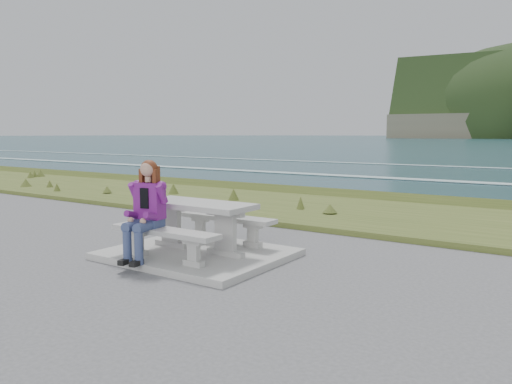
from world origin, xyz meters
TOP-DOWN VIEW (x-y plane):
  - concrete_slab at (0.00, 0.00)m, footprint 2.60×2.10m
  - picnic_table at (0.00, 0.00)m, footprint 1.80×0.75m
  - bench_landward at (0.00, -0.70)m, footprint 1.80×0.35m
  - bench_seaward at (0.00, 0.70)m, footprint 1.80×0.35m
  - grass_verge at (0.00, 5.00)m, footprint 160.00×4.50m
  - shore_drop at (0.00, 7.90)m, footprint 160.00×0.80m
  - ocean at (0.00, 25.09)m, footprint 1600.00×1600.00m
  - seated_woman at (-0.27, -0.83)m, footprint 0.50×0.75m

SIDE VIEW (x-z plane):
  - ocean at x=0.00m, z-range -1.79..-1.70m
  - grass_verge at x=0.00m, z-range -0.11..0.11m
  - shore_drop at x=0.00m, z-range -1.10..1.10m
  - concrete_slab at x=0.00m, z-range 0.00..0.10m
  - bench_landward at x=0.00m, z-range 0.22..0.67m
  - bench_seaward at x=0.00m, z-range 0.22..0.67m
  - seated_woman at x=-0.27m, z-range -0.09..1.32m
  - picnic_table at x=0.00m, z-range 0.31..1.06m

